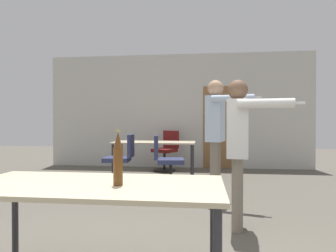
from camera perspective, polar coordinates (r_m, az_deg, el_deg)
name	(u,v)px	position (r m, az deg, el deg)	size (l,w,h in m)	color
back_wall	(179,111)	(7.66, 2.05, 2.81)	(6.70, 0.12, 2.88)	beige
conference_table_near	(94,193)	(2.13, -13.86, -12.36)	(1.73, 0.81, 0.74)	#C6B793
conference_table_far	(154,145)	(6.32, -2.63, -3.66)	(1.72, 0.78, 0.74)	#C6B793
person_right_polo	(239,139)	(3.29, 13.35, -2.37)	(0.72, 0.63, 1.61)	slate
person_center_tall	(216,126)	(4.53, 9.20, -0.05)	(0.76, 0.72, 1.78)	slate
office_chair_mid_tucked	(166,163)	(5.39, -0.30, -7.01)	(0.57, 0.52, 0.92)	black
office_chair_far_left	(166,152)	(7.15, -0.32, -4.92)	(0.65, 0.68, 0.95)	black
office_chair_near_pushed	(121,161)	(5.66, -8.92, -6.60)	(0.56, 0.52, 0.92)	black
beer_bottle	(118,159)	(1.99, -9.50, -6.28)	(0.06, 0.06, 0.36)	#563314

